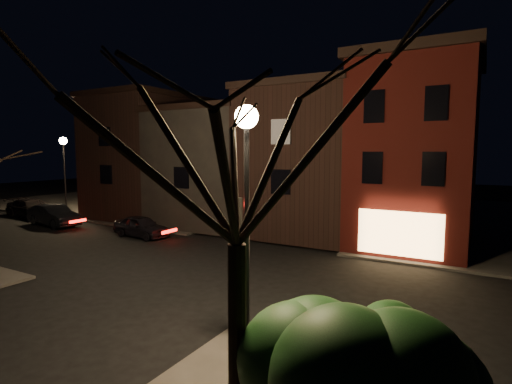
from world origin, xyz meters
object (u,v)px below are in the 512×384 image
evergreen_bush (346,377)px  parked_car_c (32,208)px  street_lamp_far (64,154)px  parked_car_a (141,226)px  parked_car_b (54,215)px  bare_tree_right (236,112)px  traffic_signal (238,246)px  street_lamp_near (247,161)px

evergreen_bush → parked_car_c: size_ratio=0.68×
street_lamp_far → parked_car_a: street_lamp_far is taller
street_lamp_far → parked_car_b: 6.43m
parked_car_b → parked_car_c: size_ratio=0.90×
bare_tree_right → evergreen_bush: bare_tree_right is taller
traffic_signal → parked_car_a: size_ratio=1.01×
street_lamp_far → bare_tree_right: bearing=-29.0°
traffic_signal → parked_car_c: (-26.24, 9.74, -2.05)m
street_lamp_near → parked_car_b: (-21.89, 8.88, -4.40)m
street_lamp_far → parked_car_b: (3.31, -3.32, -4.40)m
parked_car_b → parked_car_c: 5.13m
traffic_signal → bare_tree_right: (1.90, -2.99, 3.34)m
street_lamp_near → parked_car_a: size_ratio=1.62×
street_lamp_far → parked_car_c: street_lamp_far is taller
parked_car_b → parked_car_a: bearing=-81.6°
traffic_signal → bare_tree_right: bearing=-57.6°
parked_car_c → bare_tree_right: bearing=-113.1°
bare_tree_right → parked_car_a: 19.76m
evergreen_bush → parked_car_c: evergreen_bush is taller
street_lamp_far → parked_car_a: 12.82m
street_lamp_near → evergreen_bush: 5.41m
street_lamp_far → parked_car_c: size_ratio=1.24×
parked_car_b → parked_car_c: bearing=79.8°
traffic_signal → parked_car_a: traffic_signal is taller
parked_car_a → bare_tree_right: bearing=-124.7°
street_lamp_near → parked_car_a: (-13.54, 9.35, -4.50)m
street_lamp_far → traffic_signal: bearing=-25.5°
traffic_signal → parked_car_b: (-21.29, 8.39, -2.03)m
street_lamp_near → parked_car_c: 29.06m
street_lamp_far → bare_tree_right: size_ratio=0.76×
bare_tree_right → parked_car_c: (-28.14, 12.74, -5.39)m
parked_car_b → bare_tree_right: bearing=-111.0°
street_lamp_far → traffic_signal: (24.60, -11.71, -2.37)m
parked_car_c → traffic_signal: bearing=-109.1°
street_lamp_far → parked_car_a: size_ratio=1.62×
street_lamp_near → traffic_signal: 2.49m
evergreen_bush → parked_car_a: (-16.84, 11.35, -0.71)m
street_lamp_near → traffic_signal: street_lamp_near is taller
bare_tree_right → parked_car_a: bearing=141.4°
bare_tree_right → parked_car_c: size_ratio=1.62×
traffic_signal → street_lamp_far: bearing=154.5°
street_lamp_near → parked_car_c: bearing=159.1°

